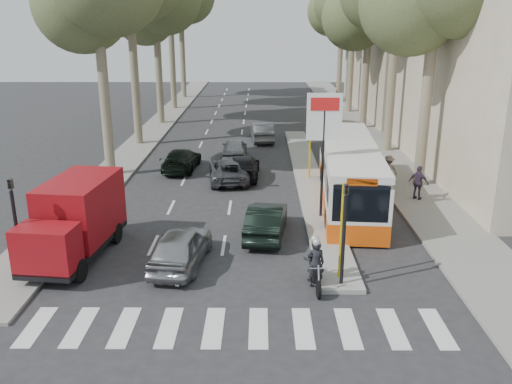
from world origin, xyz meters
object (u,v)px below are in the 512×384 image
red_truck (76,218)px  city_bus (349,172)px  silver_hatchback (181,247)px  dark_hatchback (266,220)px  motorcycle (315,263)px

red_truck → city_bus: bearing=36.0°
silver_hatchback → dark_hatchback: silver_hatchback is taller
silver_hatchback → red_truck: bearing=-3.2°
silver_hatchback → city_bus: (7.13, 7.04, 0.85)m
city_bus → motorcycle: bearing=-101.5°
silver_hatchback → red_truck: (-3.95, 0.73, 0.82)m
dark_hatchback → motorcycle: motorcycle is taller
dark_hatchback → silver_hatchback: bearing=48.8°
red_truck → motorcycle: 8.96m
dark_hatchback → city_bus: 5.89m
silver_hatchback → dark_hatchback: size_ratio=1.01×
silver_hatchback → red_truck: red_truck is taller
silver_hatchback → red_truck: 4.10m
dark_hatchback → red_truck: 7.42m
motorcycle → silver_hatchback: bearing=159.7°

